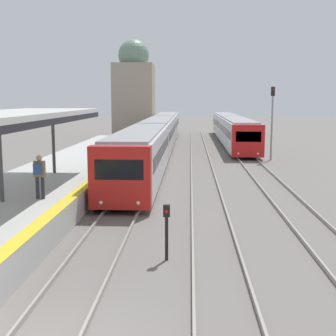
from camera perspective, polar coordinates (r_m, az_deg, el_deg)
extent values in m
cube|color=black|center=(17.36, -14.00, 5.48)|extent=(0.08, 16.80, 0.24)
cylinder|color=#47474C|center=(18.14, -19.78, 0.88)|extent=(0.16, 0.16, 3.06)
cylinder|color=#47474C|center=(24.44, -13.80, 2.95)|extent=(0.16, 0.16, 3.06)
cylinder|color=#2D2D33|center=(18.36, -15.61, -2.34)|extent=(0.14, 0.14, 0.85)
cylinder|color=#2D2D33|center=(18.29, -15.02, -2.36)|extent=(0.14, 0.14, 0.85)
cube|color=olive|center=(18.21, -15.40, -0.11)|extent=(0.40, 0.22, 0.60)
sphere|color=tan|center=(18.15, -15.45, 1.16)|extent=(0.22, 0.22, 0.22)
cube|color=#334C8E|center=(18.02, -15.60, -0.14)|extent=(0.30, 0.18, 0.40)
cube|color=red|center=(19.41, -5.83, -1.13)|extent=(2.57, 0.70, 2.61)
cube|color=black|center=(19.03, -5.99, -0.21)|extent=(2.00, 0.04, 0.84)
sphere|color=#EFEACC|center=(19.40, -8.19, -4.21)|extent=(0.16, 0.16, 0.16)
sphere|color=#EFEACC|center=(19.17, -3.65, -4.29)|extent=(0.16, 0.16, 0.16)
cube|color=silver|center=(27.17, -3.37, 1.63)|extent=(2.57, 15.11, 2.61)
cube|color=gray|center=(27.04, -3.40, 4.50)|extent=(2.26, 14.81, 0.12)
cube|color=black|center=(27.14, -3.38, 2.23)|extent=(2.59, 13.90, 0.68)
cylinder|color=black|center=(22.71, -7.40, -2.90)|extent=(0.12, 0.70, 0.70)
cylinder|color=black|center=(22.43, -1.89, -2.98)|extent=(0.12, 0.70, 0.70)
cylinder|color=black|center=(32.29, -4.36, 0.51)|extent=(0.12, 0.70, 0.70)
cylinder|color=black|center=(32.10, -0.49, 0.48)|extent=(0.12, 0.70, 0.70)
cube|color=silver|center=(42.50, -1.18, 4.09)|extent=(2.57, 15.11, 2.61)
cube|color=gray|center=(42.42, -1.18, 5.93)|extent=(2.26, 14.81, 0.12)
cube|color=black|center=(42.48, -1.18, 4.48)|extent=(2.59, 13.90, 0.68)
cylinder|color=black|center=(37.85, -3.32, 1.68)|extent=(0.12, 0.70, 0.70)
cylinder|color=black|center=(37.68, -0.02, 1.67)|extent=(0.12, 0.70, 0.70)
cylinder|color=black|center=(47.57, -2.09, 3.07)|extent=(0.12, 0.70, 0.70)
cylinder|color=black|center=(47.44, 0.55, 3.06)|extent=(0.12, 0.70, 0.70)
cube|color=silver|center=(57.90, -0.14, 5.25)|extent=(2.57, 15.11, 2.61)
cube|color=gray|center=(57.84, -0.14, 6.60)|extent=(2.26, 14.81, 0.12)
cube|color=black|center=(57.89, -0.14, 5.53)|extent=(2.59, 13.90, 0.68)
cylinder|color=black|center=(53.17, -1.58, 3.63)|extent=(0.12, 0.70, 0.70)
cylinder|color=black|center=(53.05, 0.78, 3.63)|extent=(0.12, 0.70, 0.70)
cylinder|color=black|center=(62.94, -0.91, 4.38)|extent=(0.12, 0.70, 0.70)
cylinder|color=black|center=(62.84, 1.08, 4.37)|extent=(0.12, 0.70, 0.70)
cube|color=red|center=(37.11, 9.72, 3.28)|extent=(2.52, 0.70, 2.53)
cube|color=black|center=(36.76, 9.79, 3.78)|extent=(1.96, 0.04, 0.81)
sphere|color=#EFEACC|center=(36.79, 8.57, 1.75)|extent=(0.16, 0.16, 0.16)
sphere|color=#EFEACC|center=(36.97, 10.90, 1.73)|extent=(0.16, 0.16, 0.16)
cube|color=silver|center=(44.84, 8.51, 4.17)|extent=(2.52, 14.89, 2.53)
cube|color=gray|center=(44.76, 8.55, 5.86)|extent=(2.22, 14.59, 0.12)
cube|color=black|center=(44.82, 8.52, 4.53)|extent=(2.54, 13.70, 0.66)
cylinder|color=black|center=(40.04, 7.64, 1.99)|extent=(0.12, 0.70, 0.70)
cylinder|color=black|center=(40.29, 10.68, 1.96)|extent=(0.12, 0.70, 0.70)
cylinder|color=black|center=(49.65, 6.70, 3.24)|extent=(0.12, 0.70, 0.70)
cylinder|color=black|center=(49.84, 9.15, 3.21)|extent=(0.12, 0.70, 0.70)
cube|color=silver|center=(59.99, 7.06, 5.25)|extent=(2.52, 14.89, 2.53)
cube|color=gray|center=(59.93, 7.08, 6.51)|extent=(2.22, 14.59, 0.12)
cube|color=black|center=(59.97, 7.06, 5.52)|extent=(2.54, 13.70, 0.66)
cylinder|color=black|center=(55.18, 6.30, 3.76)|extent=(0.12, 0.70, 0.70)
cylinder|color=black|center=(55.35, 8.52, 3.73)|extent=(0.12, 0.70, 0.70)
cylinder|color=black|center=(64.81, 5.77, 4.46)|extent=(0.12, 0.70, 0.70)
cylinder|color=black|center=(64.96, 7.66, 4.43)|extent=(0.12, 0.70, 0.70)
cylinder|color=black|center=(14.06, -0.17, -8.59)|extent=(0.10, 0.10, 1.34)
cube|color=black|center=(13.83, -0.17, -5.23)|extent=(0.20, 0.14, 0.36)
sphere|color=red|center=(13.75, -0.19, -5.32)|extent=(0.11, 0.11, 0.11)
cylinder|color=gray|center=(37.52, 12.55, 5.28)|extent=(0.14, 0.14, 5.71)
cube|color=black|center=(37.48, 12.67, 9.10)|extent=(0.28, 0.20, 0.70)
sphere|color=red|center=(37.36, 12.71, 9.32)|extent=(0.14, 0.14, 0.14)
cube|color=gray|center=(56.98, -4.16, 8.08)|extent=(4.76, 4.76, 8.93)
sphere|color=slate|center=(57.22, -4.22, 13.56)|extent=(3.66, 3.66, 3.66)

